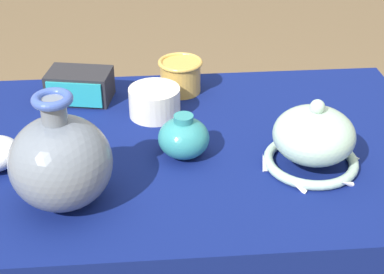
{
  "coord_description": "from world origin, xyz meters",
  "views": [
    {
      "loc": [
        -0.1,
        -1.18,
        1.42
      ],
      "look_at": [
        -0.01,
        -0.11,
        0.77
      ],
      "focal_mm": 55.0,
      "sensor_mm": 36.0,
      "label": 1
    }
  ],
  "objects": [
    {
      "name": "cup_wide_ochre",
      "position": [
        -0.01,
        0.28,
        0.73
      ],
      "size": [
        0.12,
        0.12,
        0.09
      ],
      "color": "gold",
      "rests_on": "display_table"
    },
    {
      "name": "vase_tall_bulbous",
      "position": [
        -0.28,
        -0.2,
        0.78
      ],
      "size": [
        0.2,
        0.2,
        0.25
      ],
      "color": "slate",
      "rests_on": "display_table"
    },
    {
      "name": "display_table",
      "position": [
        0.0,
        -0.02,
        0.62
      ],
      "size": [
        1.17,
        0.77,
        0.69
      ],
      "color": "brown",
      "rests_on": "ground_plane"
    },
    {
      "name": "jar_round_teal",
      "position": [
        -0.03,
        -0.05,
        0.73
      ],
      "size": [
        0.12,
        0.12,
        0.1
      ],
      "color": "teal",
      "rests_on": "display_table"
    },
    {
      "name": "mosaic_tile_box",
      "position": [
        -0.28,
        0.25,
        0.73
      ],
      "size": [
        0.18,
        0.14,
        0.08
      ],
      "rotation": [
        0.0,
        0.0,
        -0.2
      ],
      "color": "#232328",
      "rests_on": "display_table"
    },
    {
      "name": "vase_dome_bell",
      "position": [
        0.26,
        -0.11,
        0.75
      ],
      "size": [
        0.22,
        0.22,
        0.17
      ],
      "color": "#A8CCB7",
      "rests_on": "display_table"
    },
    {
      "name": "pot_squat_ivory",
      "position": [
        -0.09,
        0.15,
        0.72
      ],
      "size": [
        0.13,
        0.13,
        0.07
      ],
      "primitive_type": "cylinder",
      "color": "white",
      "rests_on": "display_table"
    }
  ]
}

